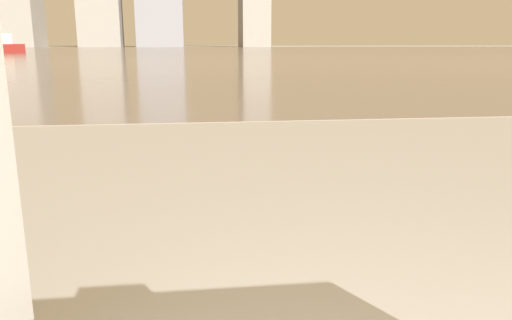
{
  "coord_description": "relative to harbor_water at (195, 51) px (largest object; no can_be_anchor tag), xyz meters",
  "views": [
    {
      "loc": [
        -0.42,
        0.21,
        1.08
      ],
      "look_at": [
        -0.12,
        2.55,
        0.52
      ],
      "focal_mm": 35.0,
      "sensor_mm": 36.0,
      "label": 1
    }
  ],
  "objects": [
    {
      "name": "harbor_water",
      "position": [
        0.0,
        0.0,
        0.0
      ],
      "size": [
        180.0,
        110.0,
        0.01
      ],
      "color": "gray",
      "rests_on": "ground_plane"
    },
    {
      "name": "harbor_boat_1",
      "position": [
        -18.82,
        -9.44,
        0.67
      ],
      "size": [
        3.27,
        5.33,
        1.89
      ],
      "color": "maroon",
      "rests_on": "harbor_water"
    }
  ]
}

